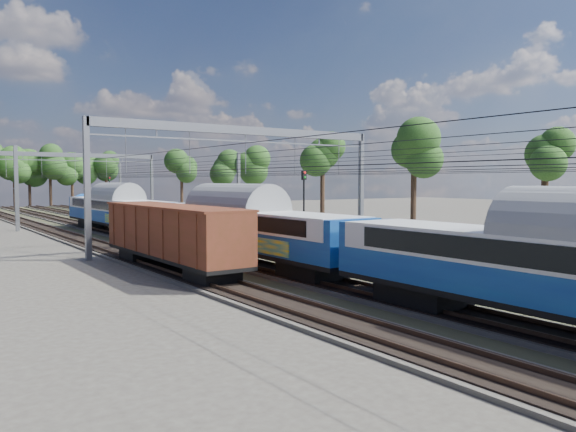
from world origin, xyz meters
TOP-DOWN VIEW (x-y plane):
  - track_bed at (-0.00, 45.00)m, footprint 21.00×130.00m
  - platform at (12.00, 20.00)m, footprint 3.00×70.00m
  - catenary at (0.33, 52.69)m, footprint 25.65×130.00m
  - tree_belt at (6.94, 94.02)m, footprint 39.61×100.74m
  - emu_train at (-4.50, 23.18)m, footprint 3.19×67.39m
  - freight_boxcar at (-9.00, 22.79)m, footprint 2.82×13.59m
  - worker at (-1.07, 48.83)m, footprint 0.52×0.76m
  - signal_near at (3.77, 27.84)m, footprint 0.38×0.35m
  - signal_far at (7.98, 87.86)m, footprint 0.39×0.36m

SIDE VIEW (x-z plane):
  - track_bed at x=0.00m, z-range -0.07..0.27m
  - platform at x=12.00m, z-range 0.00..0.30m
  - worker at x=-1.07m, z-range 0.00..2.01m
  - freight_boxcar at x=-9.00m, z-range 0.39..3.89m
  - emu_train at x=-4.50m, z-range 0.41..5.08m
  - signal_far at x=7.98m, z-range 0.75..6.41m
  - signal_near at x=3.77m, z-range 0.77..6.53m
  - catenary at x=0.33m, z-range 1.90..10.90m
  - tree_belt at x=6.94m, z-range 2.12..14.46m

